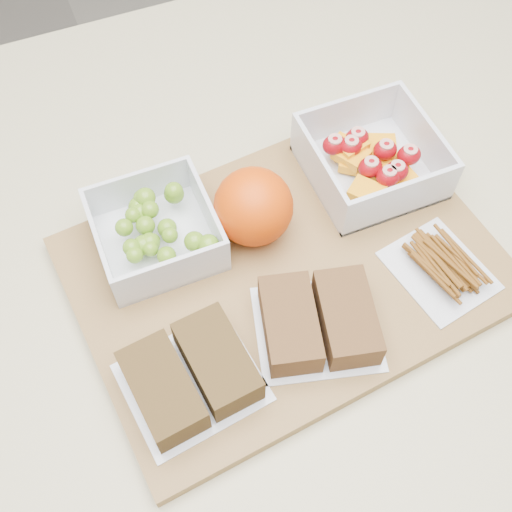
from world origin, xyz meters
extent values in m
plane|color=gray|center=(0.00, 0.00, 0.00)|extent=(4.00, 4.00, 0.00)
cube|color=beige|center=(0.00, 0.00, 0.45)|extent=(1.20, 0.90, 0.90)
cube|color=olive|center=(0.02, -0.02, 0.91)|extent=(0.45, 0.34, 0.02)
cube|color=silver|center=(-0.09, 0.06, 0.92)|extent=(0.12, 0.12, 0.00)
cube|color=silver|center=(-0.09, 0.12, 0.94)|extent=(0.12, 0.00, 0.05)
cube|color=silver|center=(-0.09, 0.00, 0.94)|extent=(0.12, 0.00, 0.05)
cube|color=silver|center=(-0.03, 0.06, 0.94)|extent=(0.00, 0.11, 0.05)
cube|color=silver|center=(-0.14, 0.06, 0.94)|extent=(0.00, 0.11, 0.05)
sphere|color=#608E1D|center=(-0.10, 0.05, 0.94)|extent=(0.02, 0.02, 0.02)
sphere|color=#608E1D|center=(-0.12, 0.05, 0.94)|extent=(0.02, 0.02, 0.02)
sphere|color=#608E1D|center=(-0.09, 0.08, 0.95)|extent=(0.02, 0.02, 0.02)
sphere|color=#608E1D|center=(-0.08, 0.06, 0.93)|extent=(0.02, 0.02, 0.02)
sphere|color=#608E1D|center=(-0.12, 0.07, 0.94)|extent=(0.02, 0.02, 0.02)
sphere|color=#608E1D|center=(-0.09, 0.05, 0.94)|extent=(0.02, 0.02, 0.02)
sphere|color=#608E1D|center=(-0.10, 0.08, 0.95)|extent=(0.02, 0.02, 0.02)
sphere|color=#608E1D|center=(-0.05, 0.02, 0.95)|extent=(0.02, 0.02, 0.02)
sphere|color=#608E1D|center=(-0.06, 0.09, 0.94)|extent=(0.02, 0.02, 0.02)
sphere|color=#608E1D|center=(-0.09, 0.10, 0.95)|extent=(0.02, 0.02, 0.02)
sphere|color=#608E1D|center=(-0.12, 0.04, 0.94)|extent=(0.02, 0.02, 0.02)
sphere|color=#608E1D|center=(-0.06, 0.09, 0.95)|extent=(0.02, 0.02, 0.02)
sphere|color=#608E1D|center=(-0.09, 0.03, 0.94)|extent=(0.02, 0.02, 0.02)
sphere|color=#608E1D|center=(-0.10, 0.09, 0.94)|extent=(0.02, 0.02, 0.02)
sphere|color=#608E1D|center=(-0.10, 0.07, 0.94)|extent=(0.02, 0.02, 0.02)
sphere|color=#608E1D|center=(-0.09, 0.10, 0.95)|extent=(0.02, 0.02, 0.02)
sphere|color=#608E1D|center=(-0.06, 0.03, 0.95)|extent=(0.02, 0.02, 0.02)
sphere|color=#608E1D|center=(-0.05, 0.03, 0.93)|extent=(0.02, 0.02, 0.02)
sphere|color=#608E1D|center=(-0.10, 0.08, 0.94)|extent=(0.02, 0.02, 0.02)
sphere|color=#608E1D|center=(-0.10, 0.04, 0.94)|extent=(0.02, 0.02, 0.02)
sphere|color=#608E1D|center=(-0.10, 0.09, 0.94)|extent=(0.02, 0.02, 0.02)
sphere|color=#608E1D|center=(-0.08, 0.04, 0.95)|extent=(0.02, 0.02, 0.02)
sphere|color=#608E1D|center=(-0.10, 0.05, 0.94)|extent=(0.02, 0.02, 0.02)
cube|color=silver|center=(0.16, 0.06, 0.92)|extent=(0.13, 0.13, 0.01)
cube|color=silver|center=(0.16, 0.12, 0.94)|extent=(0.13, 0.01, 0.06)
cube|color=silver|center=(0.16, 0.00, 0.94)|extent=(0.13, 0.01, 0.06)
cube|color=silver|center=(0.22, 0.06, 0.94)|extent=(0.01, 0.12, 0.06)
cube|color=silver|center=(0.09, 0.06, 0.94)|extent=(0.01, 0.12, 0.06)
cube|color=orange|center=(0.16, 0.04, 0.93)|extent=(0.04, 0.04, 0.01)
cube|color=orange|center=(0.15, 0.08, 0.93)|extent=(0.05, 0.05, 0.01)
cube|color=orange|center=(0.17, 0.06, 0.93)|extent=(0.05, 0.05, 0.01)
cube|color=orange|center=(0.18, 0.08, 0.93)|extent=(0.04, 0.05, 0.01)
cube|color=orange|center=(0.14, 0.07, 0.94)|extent=(0.04, 0.04, 0.01)
cube|color=orange|center=(0.14, 0.08, 0.94)|extent=(0.04, 0.03, 0.01)
cube|color=orange|center=(0.13, 0.02, 0.94)|extent=(0.04, 0.04, 0.01)
cube|color=orange|center=(0.18, 0.03, 0.93)|extent=(0.04, 0.04, 0.01)
cube|color=orange|center=(0.14, 0.07, 0.93)|extent=(0.04, 0.04, 0.01)
ellipsoid|color=#9B0712|center=(0.17, 0.06, 0.95)|extent=(0.03, 0.02, 0.02)
ellipsoid|color=#9B0712|center=(0.17, 0.03, 0.95)|extent=(0.03, 0.02, 0.02)
ellipsoid|color=#9B0712|center=(0.13, 0.09, 0.95)|extent=(0.03, 0.02, 0.02)
ellipsoid|color=#9B0712|center=(0.19, 0.04, 0.95)|extent=(0.03, 0.02, 0.02)
ellipsoid|color=#9B0712|center=(0.14, 0.08, 0.95)|extent=(0.03, 0.02, 0.02)
ellipsoid|color=#9B0712|center=(0.16, 0.03, 0.95)|extent=(0.03, 0.02, 0.02)
ellipsoid|color=#9B0712|center=(0.15, 0.04, 0.95)|extent=(0.03, 0.02, 0.02)
ellipsoid|color=#9B0712|center=(0.15, 0.09, 0.95)|extent=(0.03, 0.02, 0.02)
sphere|color=#ED4805|center=(0.01, 0.04, 0.96)|extent=(0.08, 0.08, 0.08)
cube|color=silver|center=(-0.11, -0.10, 0.92)|extent=(0.13, 0.12, 0.00)
cube|color=#503A1B|center=(-0.13, -0.10, 0.94)|extent=(0.06, 0.10, 0.03)
cube|color=#503A1B|center=(-0.08, -0.10, 0.94)|extent=(0.06, 0.10, 0.03)
cube|color=silver|center=(0.02, -0.09, 0.92)|extent=(0.14, 0.13, 0.00)
cube|color=brown|center=(0.00, -0.09, 0.94)|extent=(0.07, 0.10, 0.03)
cube|color=brown|center=(0.05, -0.10, 0.94)|extent=(0.07, 0.10, 0.03)
cube|color=silver|center=(0.17, -0.08, 0.92)|extent=(0.10, 0.12, 0.00)
camera|label=1|loc=(-0.13, -0.31, 1.48)|focal=45.00mm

